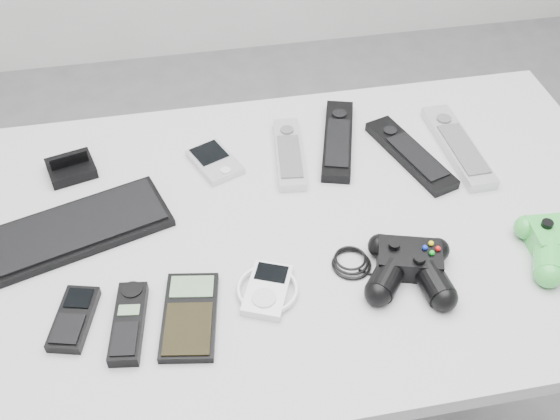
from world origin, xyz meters
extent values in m
plane|color=slate|center=(0.00, 0.00, 0.00)|extent=(3.50, 3.50, 0.00)
cube|color=#A3A3A6|center=(-0.08, -0.08, 0.74)|extent=(1.13, 0.72, 0.03)
cylinder|color=black|center=(-0.60, 0.23, 0.36)|extent=(0.04, 0.04, 0.72)
cylinder|color=black|center=(0.43, 0.23, 0.36)|extent=(0.04, 0.04, 0.72)
cube|color=black|center=(-0.48, -0.04, 0.76)|extent=(0.32, 0.21, 0.02)
cube|color=black|center=(-0.49, 0.12, 0.78)|extent=(0.10, 0.09, 0.04)
cube|color=silver|center=(-0.23, 0.09, 0.76)|extent=(0.10, 0.12, 0.02)
cube|color=silver|center=(-0.10, 0.09, 0.77)|extent=(0.07, 0.20, 0.02)
cube|color=black|center=(0.00, 0.11, 0.77)|extent=(0.11, 0.23, 0.02)
cube|color=black|center=(0.12, 0.04, 0.76)|extent=(0.12, 0.23, 0.02)
cube|color=#B8B8BF|center=(0.22, 0.05, 0.77)|extent=(0.06, 0.24, 0.02)
cube|color=black|center=(-0.48, -0.22, 0.76)|extent=(0.08, 0.12, 0.02)
cube|color=black|center=(-0.40, -0.25, 0.77)|extent=(0.06, 0.14, 0.02)
cube|color=black|center=(-0.31, -0.25, 0.76)|extent=(0.10, 0.16, 0.02)
cube|color=silver|center=(-0.19, -0.22, 0.76)|extent=(0.13, 0.13, 0.02)
camera|label=1|loc=(-0.29, -0.83, 1.54)|focal=42.00mm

